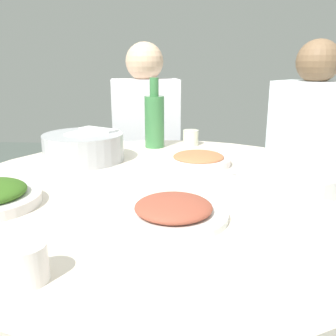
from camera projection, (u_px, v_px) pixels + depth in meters
The scene contains 13 objects.
round_dining_table at pixel (166, 225), 1.07m from camera, with size 1.26×1.26×0.77m.
rice_bowl at pixel (84, 147), 1.29m from camera, with size 0.28×0.28×0.11m.
soup_bowl at pixel (287, 182), 0.96m from camera, with size 0.28×0.30×0.07m.
dish_tofu_braise at pixel (198, 159), 1.25m from camera, with size 0.22×0.22×0.04m.
dish_stirfry at pixel (173, 211), 0.81m from camera, with size 0.25×0.25×0.05m.
green_bottle at pixel (154, 120), 1.48m from camera, with size 0.08×0.08×0.28m.
tea_cup_near at pixel (330, 220), 0.74m from camera, with size 0.07×0.07×0.06m, color silver.
tea_cup_far at pixel (26, 263), 0.57m from camera, with size 0.07×0.07×0.06m, color white.
tea_cup_side at pixel (191, 138), 1.54m from camera, with size 0.06×0.06×0.06m, color beige.
stool_for_diner_left at pixel (298, 245), 1.83m from camera, with size 0.30×0.30×0.45m, color brown.
diner_left at pixel (310, 139), 1.68m from camera, with size 0.47×0.46×0.76m.
stool_for_diner_right at pixel (147, 225), 2.06m from camera, with size 0.37×0.37×0.45m, color brown.
diner_right at pixel (146, 130), 1.91m from camera, with size 0.40×0.38×0.76m.
Camera 1 is at (-0.98, -0.09, 1.11)m, focal length 38.81 mm.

